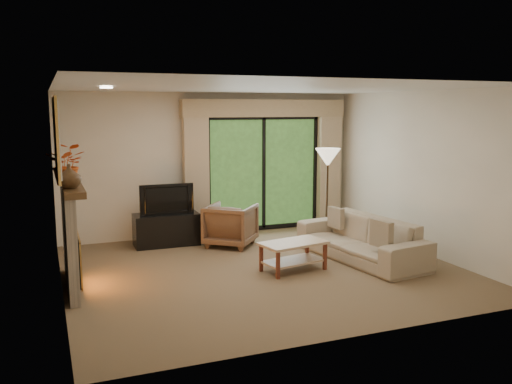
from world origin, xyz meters
name	(u,v)px	position (x,y,z in m)	size (l,w,h in m)	color
floor	(264,270)	(0.00, 0.00, 0.00)	(5.50, 5.50, 0.00)	brown
ceiling	(264,88)	(0.00, 0.00, 2.60)	(5.50, 5.50, 0.00)	silver
wall_back	(212,164)	(0.00, 2.50, 1.30)	(5.00, 5.00, 0.00)	beige
wall_front	(360,212)	(0.00, -2.50, 1.30)	(5.00, 5.00, 0.00)	beige
wall_left	(57,192)	(-2.75, 0.00, 1.30)	(5.00, 5.00, 0.00)	beige
wall_right	(423,173)	(2.75, 0.00, 1.30)	(5.00, 5.00, 0.00)	beige
fireplace	(69,236)	(-2.63, 0.20, 0.69)	(0.24, 1.70, 1.37)	gray
mirror	(57,138)	(-2.71, 0.20, 1.95)	(0.07, 1.45, 1.02)	gold
sliding_door	(263,173)	(1.00, 2.45, 1.10)	(2.26, 0.10, 2.16)	black
curtain_left	(196,171)	(-0.35, 2.34, 1.20)	(0.45, 0.18, 2.35)	tan
curtain_right	(329,166)	(2.35, 2.34, 1.20)	(0.45, 0.18, 2.35)	tan
cornice	(265,108)	(1.00, 2.36, 2.32)	(3.20, 0.24, 0.32)	tan
media_console	(166,229)	(-0.99, 1.95, 0.27)	(1.09, 0.49, 0.55)	black
tv	(166,199)	(-0.99, 1.95, 0.81)	(0.91, 0.12, 0.52)	black
armchair	(231,225)	(0.02, 1.51, 0.36)	(0.77, 0.79, 0.72)	brown
sofa	(361,239)	(1.61, -0.04, 0.33)	(2.24, 0.88, 0.65)	tan
pillow_near	(381,234)	(1.53, -0.68, 0.55)	(0.10, 0.39, 0.39)	brown
pillow_far	(336,218)	(1.53, 0.61, 0.54)	(0.09, 0.34, 0.34)	brown
coffee_table	(293,256)	(0.39, -0.18, 0.21)	(0.94, 0.52, 0.42)	tan
floor_lamp	(327,195)	(1.71, 1.23, 0.82)	(0.44, 0.44, 1.63)	beige
vase	(69,176)	(-2.61, -0.23, 1.52)	(0.28, 0.28, 0.29)	#4A321B
branches	(68,164)	(-2.61, 0.07, 1.63)	(0.47, 0.41, 0.53)	#D1521B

